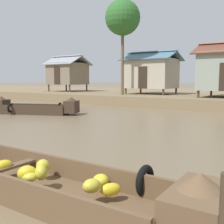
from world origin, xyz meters
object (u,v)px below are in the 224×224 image
object	(u,v)px
cargo_boat_upstream	(36,108)
palm_tree_mid	(123,18)
stilt_house_left	(68,73)
stilt_house_mid_left	(151,73)
banana_boat	(45,179)

from	to	relation	value
cargo_boat_upstream	palm_tree_mid	size ratio (longest dim) A/B	0.66
cargo_boat_upstream	stilt_house_left	xyz separation A→B (m)	(-8.08, 11.23, 2.28)
stilt_house_left	palm_tree_mid	bearing A→B (deg)	-16.97
stilt_house_mid_left	banana_boat	bearing A→B (deg)	-68.46
palm_tree_mid	stilt_house_mid_left	bearing A→B (deg)	63.32
stilt_house_left	stilt_house_mid_left	bearing A→B (deg)	-0.00
banana_boat	palm_tree_mid	bearing A→B (deg)	118.28
cargo_boat_upstream	stilt_house_mid_left	world-z (taller)	stilt_house_mid_left
cargo_boat_upstream	stilt_house_mid_left	distance (m)	11.57
palm_tree_mid	stilt_house_left	bearing A→B (deg)	163.03
cargo_boat_upstream	stilt_house_left	size ratio (longest dim) A/B	1.21
stilt_house_left	stilt_house_mid_left	size ratio (longest dim) A/B	0.89
banana_boat	cargo_boat_upstream	size ratio (longest dim) A/B	1.19
banana_boat	stilt_house_mid_left	world-z (taller)	stilt_house_mid_left
banana_boat	stilt_house_left	size ratio (longest dim) A/B	1.44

